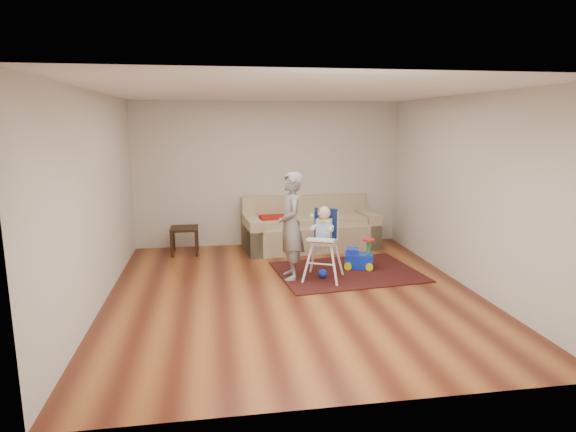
{
  "coord_description": "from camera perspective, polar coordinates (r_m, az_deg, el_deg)",
  "views": [
    {
      "loc": [
        -1.06,
        -6.25,
        2.32
      ],
      "look_at": [
        0.0,
        0.4,
        1.0
      ],
      "focal_mm": 30.0,
      "sensor_mm": 36.0,
      "label": 1
    }
  ],
  "objects": [
    {
      "name": "adult",
      "position": [
        7.11,
        0.35,
        -1.23
      ],
      "size": [
        0.38,
        0.59,
        1.61
      ],
      "primitive_type": "imported",
      "rotation": [
        0.0,
        0.0,
        -1.57
      ],
      "color": "gray",
      "rests_on": "ground"
    },
    {
      "name": "sofa",
      "position": [
        8.92,
        2.65,
        -0.87
      ],
      "size": [
        2.52,
        1.23,
        0.94
      ],
      "rotation": [
        0.0,
        0.0,
        0.1
      ],
      "color": "tan",
      "rests_on": "ground"
    },
    {
      "name": "room_envelope",
      "position": [
        6.87,
        -0.17,
        7.38
      ],
      "size": [
        5.04,
        5.52,
        2.72
      ],
      "color": "beige",
      "rests_on": "ground"
    },
    {
      "name": "toy_ball",
      "position": [
        7.28,
        4.13,
        -6.8
      ],
      "size": [
        0.14,
        0.14,
        0.14
      ],
      "primitive_type": "sphere",
      "color": "#1233DE",
      "rests_on": "area_rug"
    },
    {
      "name": "ground",
      "position": [
        6.75,
        0.54,
        -9.01
      ],
      "size": [
        5.5,
        5.5,
        0.0
      ],
      "primitive_type": "plane",
      "color": "#501F11",
      "rests_on": "ground"
    },
    {
      "name": "side_table",
      "position": [
        8.78,
        -12.14,
        -2.86
      ],
      "size": [
        0.48,
        0.48,
        0.48
      ],
      "primitive_type": null,
      "color": "black",
      "rests_on": "ground"
    },
    {
      "name": "high_chair",
      "position": [
        7.13,
        4.23,
        -3.4
      ],
      "size": [
        0.69,
        0.69,
        1.12
      ],
      "rotation": [
        0.0,
        0.0,
        -0.43
      ],
      "color": "white",
      "rests_on": "ground"
    },
    {
      "name": "ride_on_toy",
      "position": [
        7.8,
        8.39,
        -4.36
      ],
      "size": [
        0.51,
        0.43,
        0.48
      ],
      "primitive_type": null,
      "rotation": [
        0.0,
        0.0,
        -0.29
      ],
      "color": "#1233DE",
      "rests_on": "area_rug"
    },
    {
      "name": "area_rug",
      "position": [
        7.65,
        7.03,
        -6.58
      ],
      "size": [
        2.31,
        1.84,
        0.02
      ],
      "primitive_type": "cube",
      "rotation": [
        0.0,
        0.0,
        0.11
      ],
      "color": "black",
      "rests_on": "ground"
    }
  ]
}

